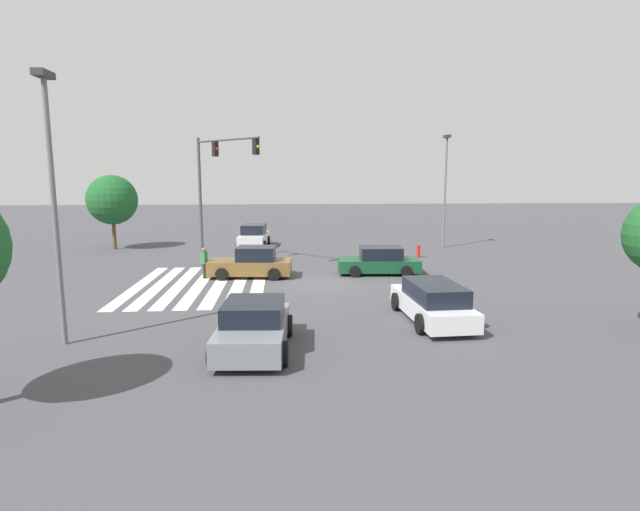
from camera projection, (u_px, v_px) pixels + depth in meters
ground_plane at (320, 283)px, 24.58m from camera, size 144.30×144.30×0.00m
crosswalk_markings at (199, 285)px, 24.17m from camera, size 9.51×6.30×0.01m
traffic_signal_mast at (215, 176)px, 29.03m from camera, size 3.92×3.92×7.48m
car_0 at (379, 261)px, 26.86m from camera, size 2.37×4.44×1.46m
car_1 at (254, 237)px, 37.13m from camera, size 4.76×2.34×1.68m
car_2 at (254, 327)px, 15.01m from camera, size 4.38×2.39×1.49m
car_3 at (433, 302)px, 18.00m from camera, size 4.96×2.20×1.45m
car_4 at (252, 263)px, 25.96m from camera, size 2.26×4.37×1.60m
pedestrian at (204, 261)px, 25.64m from camera, size 0.41×0.31×1.59m
street_light_pole_a at (53, 186)px, 14.85m from camera, size 0.80×0.36×8.21m
street_light_pole_b at (445, 181)px, 36.09m from camera, size 0.80×0.36×8.14m
tree_corner_c at (112, 200)px, 35.63m from camera, size 3.54×3.54×5.32m
fire_hydrant at (418, 251)px, 32.31m from camera, size 0.22×0.22×0.86m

